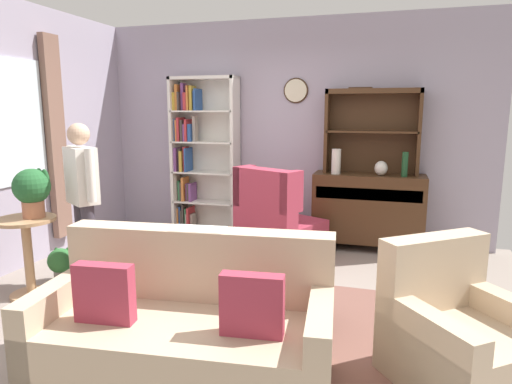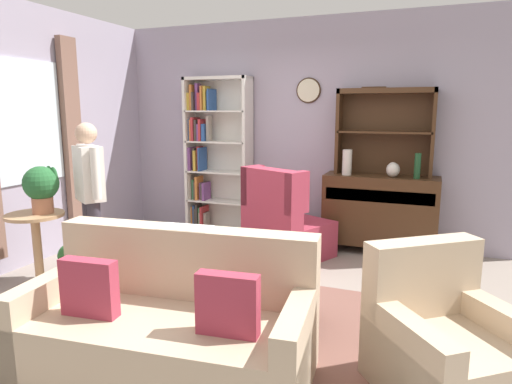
{
  "view_description": "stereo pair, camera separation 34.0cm",
  "coord_description": "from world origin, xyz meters",
  "views": [
    {
      "loc": [
        1.23,
        -3.59,
        1.68
      ],
      "look_at": [
        0.1,
        0.2,
        0.95
      ],
      "focal_mm": 31.47,
      "sensor_mm": 36.0,
      "label": 1
    },
    {
      "loc": [
        1.55,
        -3.48,
        1.68
      ],
      "look_at": [
        0.1,
        0.2,
        0.95
      ],
      "focal_mm": 31.47,
      "sensor_mm": 36.0,
      "label": 2
    }
  ],
  "objects": [
    {
      "name": "area_rug",
      "position": [
        0.2,
        -0.3,
        0.0
      ],
      "size": [
        2.45,
        1.7,
        0.01
      ],
      "primitive_type": "cube",
      "color": "brown",
      "rests_on": "ground_plane"
    },
    {
      "name": "plant_stand",
      "position": [
        -1.84,
        -0.47,
        0.45
      ],
      "size": [
        0.52,
        0.52,
        0.73
      ],
      "color": "#A87F56",
      "rests_on": "ground_plane"
    },
    {
      "name": "sideboard",
      "position": [
        1.02,
        1.86,
        0.51
      ],
      "size": [
        1.3,
        0.45,
        0.92
      ],
      "color": "#422816",
      "rests_on": "ground_plane"
    },
    {
      "name": "bottle_wine",
      "position": [
        1.41,
        1.77,
        1.06
      ],
      "size": [
        0.07,
        0.07,
        0.29
      ],
      "primitive_type": "cylinder",
      "color": "#194223",
      "rests_on": "sideboard"
    },
    {
      "name": "wingback_chair",
      "position": [
        0.04,
        1.21,
        0.38
      ],
      "size": [
        1.05,
        1.06,
        1.05
      ],
      "color": "#A33347",
      "rests_on": "ground_plane"
    },
    {
      "name": "vase_tall",
      "position": [
        0.63,
        1.78,
        1.07
      ],
      "size": [
        0.11,
        0.11,
        0.3
      ],
      "primitive_type": "cylinder",
      "color": "beige",
      "rests_on": "sideboard"
    },
    {
      "name": "potted_plant_small",
      "position": [
        -1.82,
        -0.1,
        0.2
      ],
      "size": [
        0.24,
        0.24,
        0.34
      ],
      "color": "gray",
      "rests_on": "ground_plane"
    },
    {
      "name": "wall_back",
      "position": [
        0.0,
        2.13,
        1.4
      ],
      "size": [
        5.0,
        0.09,
        2.8
      ],
      "color": "#A399AD",
      "rests_on": "ground_plane"
    },
    {
      "name": "couch_floral",
      "position": [
        0.07,
        -1.21,
        0.31
      ],
      "size": [
        1.88,
        1.03,
        0.9
      ],
      "color": "#C6AD8E",
      "rests_on": "ground_plane"
    },
    {
      "name": "armchair_floral",
      "position": [
        1.7,
        -0.8,
        0.29
      ],
      "size": [
        1.07,
        1.08,
        0.88
      ],
      "color": "#C6AD8E",
      "rests_on": "ground_plane"
    },
    {
      "name": "potted_plant_large",
      "position": [
        -1.78,
        -0.42,
        0.99
      ],
      "size": [
        0.32,
        0.32,
        0.44
      ],
      "color": "#AD6B4C",
      "rests_on": "plant_stand"
    },
    {
      "name": "book_stack",
      "position": [
        0.24,
        -0.29,
        0.47
      ],
      "size": [
        0.21,
        0.14,
        0.1
      ],
      "color": "#CC7233",
      "rests_on": "coffee_table"
    },
    {
      "name": "coffee_table",
      "position": [
        0.37,
        -0.33,
        0.35
      ],
      "size": [
        0.8,
        0.5,
        0.42
      ],
      "color": "#422816",
      "rests_on": "ground_plane"
    },
    {
      "name": "ground_plane",
      "position": [
        0.0,
        0.0,
        -0.01
      ],
      "size": [
        5.4,
        4.6,
        0.02
      ],
      "primitive_type": "cube",
      "color": "gray"
    },
    {
      "name": "vase_round",
      "position": [
        1.15,
        1.79,
        1.01
      ],
      "size": [
        0.15,
        0.15,
        0.17
      ],
      "primitive_type": "ellipsoid",
      "color": "beige",
      "rests_on": "sideboard"
    },
    {
      "name": "sideboard_hutch",
      "position": [
        1.02,
        1.97,
        1.56
      ],
      "size": [
        1.1,
        0.26,
        1.0
      ],
      "color": "#422816",
      "rests_on": "sideboard"
    },
    {
      "name": "bookshelf",
      "position": [
        -1.21,
        1.94,
        1.07
      ],
      "size": [
        0.9,
        0.3,
        2.1
      ],
      "color": "silver",
      "rests_on": "ground_plane"
    },
    {
      "name": "person_reading",
      "position": [
        -1.48,
        -0.13,
        0.91
      ],
      "size": [
        0.48,
        0.35,
        1.56
      ],
      "color": "#38333D",
      "rests_on": "ground_plane"
    },
    {
      "name": "wall_left",
      "position": [
        -2.52,
        0.02,
        1.4
      ],
      "size": [
        0.16,
        4.2,
        2.8
      ],
      "color": "#A399AD",
      "rests_on": "ground_plane"
    }
  ]
}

